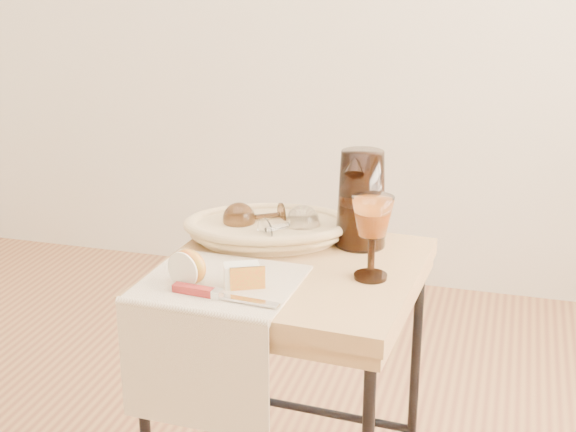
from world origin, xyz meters
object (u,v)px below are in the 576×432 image
(tea_towel, at_px, (220,283))
(apple_half, at_px, (189,266))
(pitcher, at_px, (361,199))
(wine_goblet, at_px, (372,238))
(goblet_lying_a, at_px, (257,217))
(goblet_lying_b, at_px, (287,225))
(table_knife, at_px, (221,294))
(side_table, at_px, (290,404))
(bread_basket, at_px, (268,230))

(tea_towel, bearing_deg, apple_half, -154.40)
(pitcher, distance_m, wine_goblet, 0.20)
(goblet_lying_a, height_order, goblet_lying_b, same)
(pitcher, distance_m, apple_half, 0.44)
(apple_half, xyz_separation_m, table_knife, (0.09, -0.05, -0.03))
(tea_towel, xyz_separation_m, apple_half, (-0.06, -0.02, 0.04))
(wine_goblet, bearing_deg, apple_half, -157.84)
(side_table, xyz_separation_m, apple_half, (-0.17, -0.16, 0.39))
(pitcher, xyz_separation_m, apple_half, (-0.29, -0.33, -0.07))
(goblet_lying_b, xyz_separation_m, table_knife, (-0.04, -0.33, -0.04))
(tea_towel, distance_m, table_knife, 0.08)
(wine_goblet, relative_size, apple_half, 2.25)
(goblet_lying_b, distance_m, apple_half, 0.30)
(goblet_lying_a, relative_size, apple_half, 1.57)
(bread_basket, bearing_deg, apple_half, -121.70)
(tea_towel, relative_size, goblet_lying_a, 2.49)
(goblet_lying_a, bearing_deg, tea_towel, 58.19)
(table_knife, bearing_deg, goblet_lying_b, 88.46)
(goblet_lying_b, xyz_separation_m, wine_goblet, (0.22, -0.13, 0.04))
(goblet_lying_a, relative_size, pitcher, 0.48)
(pitcher, bearing_deg, side_table, -134.96)
(wine_goblet, bearing_deg, goblet_lying_a, 151.00)
(bread_basket, height_order, table_knife, bread_basket)
(bread_basket, height_order, wine_goblet, wine_goblet)
(table_knife, bearing_deg, bread_basket, 97.41)
(side_table, xyz_separation_m, bread_basket, (-0.09, 0.13, 0.37))
(side_table, distance_m, tea_towel, 0.39)
(side_table, distance_m, goblet_lying_b, 0.42)
(pitcher, height_order, wine_goblet, pitcher)
(goblet_lying_b, relative_size, apple_half, 1.57)
(tea_towel, height_order, wine_goblet, wine_goblet)
(side_table, relative_size, apple_half, 8.63)
(tea_towel, bearing_deg, wine_goblet, 24.14)
(tea_towel, relative_size, apple_half, 3.92)
(goblet_lying_b, bearing_deg, side_table, -120.65)
(tea_towel, height_order, goblet_lying_b, goblet_lying_b)
(side_table, relative_size, bread_basket, 2.00)
(side_table, xyz_separation_m, goblet_lying_b, (-0.04, 0.11, 0.40))
(bread_basket, bearing_deg, goblet_lying_a, 136.10)
(apple_half, relative_size, table_knife, 0.36)
(goblet_lying_a, distance_m, wine_goblet, 0.35)
(wine_goblet, height_order, apple_half, wine_goblet)
(bread_basket, xyz_separation_m, goblet_lying_a, (-0.03, 0.02, 0.03))
(bread_basket, height_order, apple_half, apple_half)
(goblet_lying_a, relative_size, table_knife, 0.57)
(tea_towel, height_order, pitcher, pitcher)
(apple_half, height_order, table_knife, apple_half)
(tea_towel, bearing_deg, pitcher, 54.73)
(pitcher, height_order, table_knife, pitcher)
(goblet_lying_a, xyz_separation_m, table_knife, (0.04, -0.36, -0.04))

